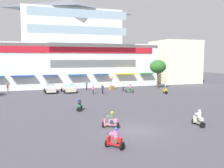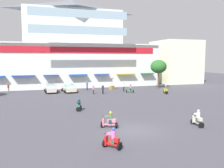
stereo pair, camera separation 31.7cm
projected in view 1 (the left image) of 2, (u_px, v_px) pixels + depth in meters
The scene contains 18 objects.
ground_plane at pixel (97, 103), 32.71m from camera, with size 128.00×128.00×0.00m, color #45444D.
colonial_building at pixel (72, 50), 53.27m from camera, with size 36.83×15.48×18.93m.
flank_building_right at pixel (174, 62), 61.07m from camera, with size 9.81×10.42×10.50m.
plaza_tree_1 at pixel (158, 67), 48.40m from camera, with size 3.27×3.13×5.84m.
parked_car_0 at pixel (50, 88), 42.79m from camera, with size 2.35×4.19×1.57m.
parked_car_1 at pixel (69, 88), 43.46m from camera, with size 2.63×4.56×1.46m.
scooter_rider_0 at pixel (111, 121), 21.12m from camera, with size 1.52×1.15×1.50m.
scooter_rider_2 at pixel (165, 90), 41.61m from camera, with size 0.91×1.57×1.58m.
scooter_rider_4 at pixel (199, 119), 21.72m from camera, with size 0.66×1.52×1.55m.
scooter_rider_5 at pixel (115, 140), 16.25m from camera, with size 1.26×1.34×1.51m.
scooter_rider_7 at pixel (80, 106), 28.20m from camera, with size 0.91×1.51×1.43m.
scooter_rider_8 at pixel (130, 89), 43.06m from camera, with size 1.47×0.94×1.50m.
pedestrian_0 at pixel (8, 87), 42.91m from camera, with size 0.35×0.35×1.62m.
pedestrian_1 at pixel (87, 85), 46.26m from camera, with size 0.43×0.43×1.74m.
pedestrian_2 at pixel (103, 89), 41.36m from camera, with size 0.48×0.48×1.64m.
pedestrian_3 at pixel (93, 89), 40.95m from camera, with size 0.41×0.41×1.55m.
pedestrian_4 at pixel (123, 86), 44.52m from camera, with size 0.43×0.43×1.63m.
balloon_vendor_cart at pixel (112, 85), 46.90m from camera, with size 1.07×0.93×2.53m.
Camera 1 is at (-7.99, -18.29, 6.15)m, focal length 38.26 mm.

